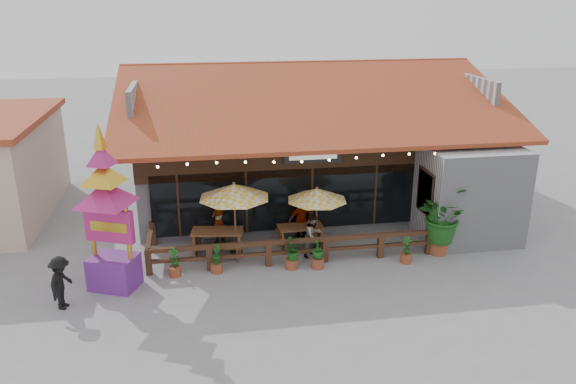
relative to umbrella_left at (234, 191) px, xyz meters
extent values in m
plane|color=gray|center=(3.52, -0.68, -2.36)|extent=(100.00, 100.00, 0.00)
cube|color=#B0B0B6|center=(3.52, 6.32, -0.36)|extent=(14.00, 10.00, 4.00)
cube|color=#382011|center=(2.02, 1.24, 0.84)|extent=(11.00, 0.16, 1.60)
cube|color=black|center=(2.02, 1.22, -0.86)|extent=(10.00, 0.12, 2.40)
cube|color=#FFA872|center=(2.02, 1.42, -0.86)|extent=(9.80, 0.05, 2.20)
cube|color=#B0B0B6|center=(8.77, -0.03, -0.56)|extent=(3.50, 2.70, 3.60)
cube|color=red|center=(6.96, -0.18, -0.36)|extent=(0.06, 1.20, 1.50)
cube|color=#382011|center=(6.95, -0.18, -0.36)|extent=(0.04, 1.34, 1.64)
cube|color=#A93926|center=(3.52, 2.82, 2.54)|extent=(15.50, 7.05, 2.37)
cube|color=#A93926|center=(3.52, 9.82, 2.54)|extent=(15.50, 7.05, 2.37)
cube|color=#A93926|center=(3.52, 6.32, 3.66)|extent=(15.50, 0.30, 0.12)
cube|color=#B0B0B6|center=(-3.48, 6.32, 2.34)|extent=(0.20, 9.00, 1.80)
cube|color=#B0B0B6|center=(10.52, 6.32, 2.34)|extent=(0.20, 9.00, 1.80)
cube|color=black|center=(3.02, 1.12, 0.84)|extent=(2.20, 0.10, 0.55)
cube|color=silver|center=(3.02, 1.06, 0.84)|extent=(1.80, 0.02, 0.25)
cube|color=#382011|center=(-1.98, 1.18, -0.86)|extent=(0.08, 0.08, 2.40)
cube|color=#382011|center=(0.52, 1.18, -0.86)|extent=(0.08, 0.08, 2.40)
cube|color=#382011|center=(3.02, 1.18, -0.86)|extent=(0.08, 0.08, 2.40)
cube|color=#382011|center=(5.52, 1.18, -0.86)|extent=(0.08, 0.08, 2.40)
sphere|color=#F0BE84|center=(-2.48, -0.60, 1.19)|extent=(0.09, 0.09, 0.09)
sphere|color=#F0BE84|center=(-1.53, -0.60, 1.23)|extent=(0.09, 0.09, 0.09)
sphere|color=#F0BE84|center=(-0.58, -0.60, 1.24)|extent=(0.09, 0.09, 0.09)
sphere|color=#F0BE84|center=(0.37, -0.60, 1.21)|extent=(0.09, 0.09, 0.09)
sphere|color=#F0BE84|center=(1.32, -0.60, 1.17)|extent=(0.09, 0.09, 0.09)
sphere|color=#F0BE84|center=(2.27, -0.60, 1.14)|extent=(0.09, 0.09, 0.09)
sphere|color=#F0BE84|center=(3.22, -0.60, 1.15)|extent=(0.09, 0.09, 0.09)
sphere|color=#F0BE84|center=(4.17, -0.60, 1.19)|extent=(0.09, 0.09, 0.09)
sphere|color=#F0BE84|center=(5.12, -0.60, 1.23)|extent=(0.09, 0.09, 0.09)
sphere|color=#F0BE84|center=(6.07, -0.60, 1.24)|extent=(0.09, 0.09, 0.09)
sphere|color=#F0BE84|center=(7.02, -0.60, 1.21)|extent=(0.09, 0.09, 0.09)
cube|color=#472919|center=(-2.98, -1.18, -1.91)|extent=(0.20, 0.20, 0.90)
cube|color=#472919|center=(-0.98, -1.18, -1.91)|extent=(0.20, 0.20, 0.90)
cube|color=#472919|center=(1.02, -1.18, -1.91)|extent=(0.20, 0.20, 0.90)
cube|color=#472919|center=(3.02, -1.18, -1.91)|extent=(0.20, 0.20, 0.90)
cube|color=#472919|center=(5.02, -1.18, -1.91)|extent=(0.20, 0.20, 0.90)
cube|color=#472919|center=(6.82, -1.18, -1.91)|extent=(0.20, 0.20, 0.90)
cube|color=#472919|center=(1.92, -1.18, -1.51)|extent=(9.80, 0.16, 0.14)
cube|color=#472919|center=(1.92, -1.18, -1.91)|extent=(9.80, 0.12, 0.12)
cube|color=#472919|center=(-2.98, 0.07, -1.51)|extent=(0.16, 2.50, 0.14)
cube|color=#472919|center=(-2.98, 1.22, -1.91)|extent=(0.20, 0.20, 0.90)
cylinder|color=brown|center=(0.00, 0.00, -1.09)|extent=(0.07, 0.07, 2.54)
cone|color=yellow|center=(0.00, 0.00, 0.02)|extent=(3.12, 3.12, 0.50)
sphere|color=brown|center=(0.00, 0.00, 0.29)|extent=(0.11, 0.11, 0.11)
cylinder|color=black|center=(0.00, 0.00, -2.33)|extent=(0.49, 0.49, 0.07)
cylinder|color=brown|center=(2.95, 0.03, -1.25)|extent=(0.06, 0.06, 2.21)
cone|color=yellow|center=(2.95, 0.03, -0.29)|extent=(2.69, 2.69, 0.43)
sphere|color=brown|center=(2.95, 0.03, -0.05)|extent=(0.10, 0.10, 0.10)
cylinder|color=black|center=(2.95, 0.03, -2.33)|extent=(0.42, 0.42, 0.06)
cube|color=brown|center=(-0.64, 0.12, -1.52)|extent=(1.92, 1.10, 0.07)
cube|color=brown|center=(-1.43, 0.24, -1.94)|extent=(0.20, 0.80, 0.84)
cube|color=brown|center=(0.15, 0.01, -1.94)|extent=(0.20, 0.80, 0.84)
cube|color=brown|center=(-0.73, -0.50, -1.86)|extent=(1.85, 0.57, 0.06)
cube|color=brown|center=(-0.56, 0.74, -1.86)|extent=(1.85, 0.57, 0.06)
cube|color=brown|center=(2.40, 0.24, -1.60)|extent=(1.67, 0.82, 0.06)
cube|color=brown|center=(1.68, 0.22, -1.98)|extent=(0.10, 0.72, 0.76)
cube|color=brown|center=(3.12, 0.26, -1.98)|extent=(0.10, 0.72, 0.76)
cube|color=brown|center=(2.42, -0.32, -1.91)|extent=(1.65, 0.34, 0.05)
cube|color=brown|center=(2.39, 0.81, -1.91)|extent=(1.65, 0.34, 0.05)
cube|color=#652485|center=(-3.98, -1.87, -1.83)|extent=(1.71, 1.52, 1.06)
cube|color=#B1206C|center=(-3.98, -1.87, -0.25)|extent=(1.55, 0.82, 1.06)
cube|color=gold|center=(-3.98, -2.00, -0.25)|extent=(1.15, 0.51, 0.31)
cylinder|color=gold|center=(-4.60, -1.87, -0.42)|extent=(0.14, 0.14, 1.76)
cylinder|color=gold|center=(-3.36, -1.87, -0.42)|extent=(0.14, 0.14, 1.76)
pyramid|color=#B1206C|center=(-3.98, -1.87, 1.16)|extent=(2.77, 2.77, 0.70)
pyramid|color=gold|center=(-3.98, -1.87, 1.74)|extent=(1.96, 1.96, 0.62)
pyramid|color=#B1206C|center=(-3.98, -1.87, 2.31)|extent=(1.27, 1.27, 0.62)
pyramid|color=gold|center=(-3.98, -1.87, 2.97)|extent=(0.58, 0.58, 0.79)
cylinder|color=brown|center=(7.18, -1.18, -2.11)|extent=(0.67, 0.67, 0.49)
imported|color=#175318|center=(7.18, -1.18, -0.87)|extent=(2.14, 2.27, 2.00)
sphere|color=#175318|center=(7.34, -1.29, -1.25)|extent=(0.67, 0.67, 0.67)
sphere|color=#175318|center=(7.04, -1.03, -1.03)|extent=(0.58, 0.58, 0.58)
imported|color=#382011|center=(-0.54, 1.04, -1.49)|extent=(0.75, 0.73, 1.74)
imported|color=#382011|center=(2.70, -0.68, -1.57)|extent=(0.97, 0.94, 1.58)
imported|color=#382011|center=(2.53, 0.73, -1.51)|extent=(1.06, 0.60, 1.70)
imported|color=black|center=(-5.34, -2.94, -1.54)|extent=(0.85, 1.18, 1.65)
cylinder|color=brown|center=(-2.13, -1.42, -2.20)|extent=(0.40, 0.40, 0.32)
imported|color=#175318|center=(-2.13, -1.42, -1.70)|extent=(0.36, 0.25, 0.67)
cylinder|color=brown|center=(-0.75, -1.38, -2.20)|extent=(0.41, 0.41, 0.32)
imported|color=#175318|center=(-0.75, -1.38, -1.70)|extent=(0.30, 0.37, 0.67)
cylinder|color=brown|center=(1.78, -1.51, -2.19)|extent=(0.43, 0.43, 0.34)
imported|color=#175318|center=(1.78, -1.51, -1.67)|extent=(0.84, 0.83, 0.70)
cylinder|color=brown|center=(2.66, -1.62, -2.18)|extent=(0.44, 0.44, 0.35)
imported|color=#175318|center=(2.66, -1.62, -1.65)|extent=(0.57, 0.57, 0.72)
cylinder|color=brown|center=(5.78, -1.72, -2.20)|extent=(0.40, 0.40, 0.32)
imported|color=#175318|center=(5.78, -1.72, -1.72)|extent=(0.40, 0.41, 0.65)
camera|label=1|loc=(-1.14, -18.47, 6.39)|focal=35.00mm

